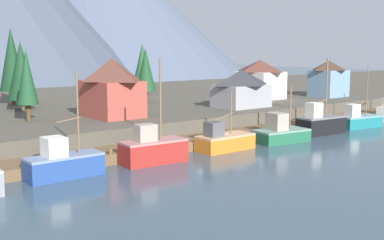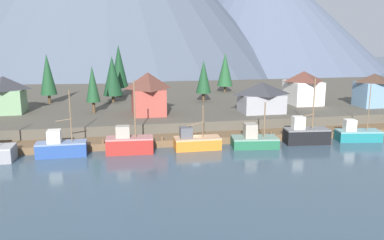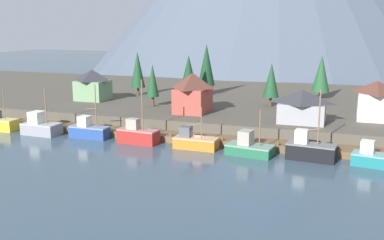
# 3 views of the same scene
# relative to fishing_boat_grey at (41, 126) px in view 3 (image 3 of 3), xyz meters

# --- Properties ---
(ground_plane) EXTENTS (400.00, 400.00, 1.00)m
(ground_plane) POSITION_rel_fishing_boat_grey_xyz_m (25.90, 21.84, -1.81)
(ground_plane) COLOR #384C5B
(dock) EXTENTS (80.00, 4.00, 1.60)m
(dock) POSITION_rel_fishing_boat_grey_xyz_m (25.90, 3.83, -0.81)
(dock) COLOR brown
(dock) RESTS_ON ground_plane
(shoreline_bank) EXTENTS (400.00, 56.00, 2.50)m
(shoreline_bank) POSITION_rel_fishing_boat_grey_xyz_m (25.90, 33.84, -0.06)
(shoreline_bank) COLOR #4C473D
(shoreline_bank) RESTS_ON ground_plane
(fishing_boat_grey) EXTENTS (6.13, 3.37, 7.85)m
(fishing_boat_grey) POSITION_rel_fishing_boat_grey_xyz_m (0.00, 0.00, 0.00)
(fishing_boat_grey) COLOR gray
(fishing_boat_grey) RESTS_ON ground_plane
(fishing_boat_blue) EXTENTS (6.27, 2.32, 8.54)m
(fishing_boat_blue) POSITION_rel_fishing_boat_grey_xyz_m (8.61, 0.57, -0.09)
(fishing_boat_blue) COLOR navy
(fishing_boat_blue) RESTS_ON ground_plane
(fishing_boat_red) EXTENTS (6.28, 2.94, 9.62)m
(fishing_boat_red) POSITION_rel_fishing_boat_grey_xyz_m (17.30, 0.25, -0.01)
(fishing_boat_red) COLOR maroon
(fishing_boat_red) RESTS_ON ground_plane
(fishing_boat_orange) EXTENTS (6.29, 2.74, 6.05)m
(fishing_boat_orange) POSITION_rel_fishing_boat_grey_xyz_m (26.33, 0.34, -0.30)
(fishing_boat_orange) COLOR #CC6B1E
(fishing_boat_orange) RESTS_ON ground_plane
(fishing_boat_green) EXTENTS (6.64, 4.03, 6.35)m
(fishing_boat_green) POSITION_rel_fishing_boat_grey_xyz_m (34.40, -0.33, -0.25)
(fishing_boat_green) COLOR #1E5B3D
(fishing_boat_green) RESTS_ON ground_plane
(fishing_boat_black) EXTENTS (6.49, 3.24, 9.37)m
(fishing_boat_black) POSITION_rel_fishing_boat_grey_xyz_m (42.41, 0.10, 0.02)
(fishing_boat_black) COLOR black
(fishing_boat_black) RESTS_ON ground_plane
(fishing_boat_teal) EXTENTS (6.60, 3.59, 8.35)m
(fishing_boat_teal) POSITION_rel_fishing_boat_grey_xyz_m (50.57, -0.07, -0.31)
(fishing_boat_teal) COLOR #196B70
(fishing_boat_teal) RESTS_ON ground_plane
(house_green) EXTENTS (6.26, 5.62, 6.18)m
(house_green) POSITION_rel_fishing_boat_grey_xyz_m (-2.20, 19.52, 4.35)
(house_green) COLOR #6B8E66
(house_green) RESTS_ON shoreline_bank
(house_white) EXTENTS (5.78, 7.08, 6.21)m
(house_white) POSITION_rel_fishing_boat_grey_xyz_m (50.92, 18.21, 4.36)
(house_white) COLOR silver
(house_white) RESTS_ON shoreline_bank
(house_red) EXTENTS (5.49, 7.15, 6.89)m
(house_red) POSITION_rel_fishing_boat_grey_xyz_m (21.19, 13.99, 4.71)
(house_red) COLOR #9E4238
(house_red) RESTS_ON shoreline_bank
(house_grey) EXTENTS (7.37, 5.31, 5.13)m
(house_grey) POSITION_rel_fishing_boat_grey_xyz_m (40.00, 11.52, 3.81)
(house_grey) COLOR gray
(house_grey) RESTS_ON shoreline_bank
(conifer_near_left) EXTENTS (3.62, 3.62, 8.97)m
(conifer_near_left) POSITION_rel_fishing_boat_grey_xyz_m (41.08, 37.33, 6.36)
(conifer_near_left) COLOR #4C3823
(conifer_near_left) RESTS_ON shoreline_bank
(conifer_near_right) EXTENTS (3.09, 3.09, 9.45)m
(conifer_near_right) POSITION_rel_fishing_boat_grey_xyz_m (3.53, 28.46, 6.75)
(conifer_near_right) COLOR #4C3823
(conifer_near_right) RESTS_ON shoreline_bank
(conifer_mid_left) EXTENTS (3.78, 3.78, 8.93)m
(conifer_mid_left) POSITION_rel_fishing_boat_grey_xyz_m (15.58, 27.41, 6.33)
(conifer_mid_left) COLOR #4C3823
(conifer_mid_left) RESTS_ON shoreline_bank
(conifer_mid_right) EXTENTS (3.69, 3.69, 10.96)m
(conifer_mid_right) POSITION_rel_fishing_boat_grey_xyz_m (17.03, 34.80, 7.63)
(conifer_mid_right) COLOR #4C3823
(conifer_mid_right) RESTS_ON shoreline_bank
(conifer_back_left) EXTENTS (2.32, 2.32, 7.89)m
(conifer_back_left) POSITION_rel_fishing_boat_grey_xyz_m (12.25, 16.95, 6.01)
(conifer_back_left) COLOR #4C3823
(conifer_back_left) RESTS_ON shoreline_bank
(conifer_back_right) EXTENTS (2.96, 2.96, 8.11)m
(conifer_back_right) POSITION_rel_fishing_boat_grey_xyz_m (32.97, 24.37, 6.10)
(conifer_back_right) COLOR #4C3823
(conifer_back_right) RESTS_ON shoreline_bank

